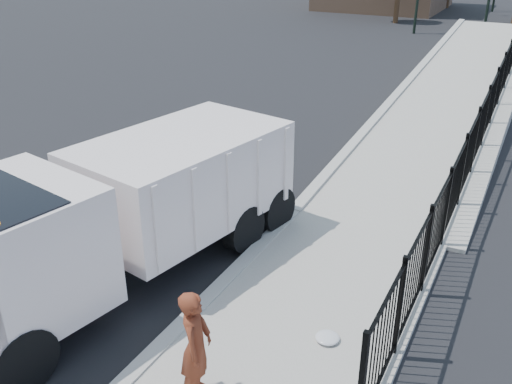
% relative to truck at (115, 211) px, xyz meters
% --- Properties ---
extents(ground, '(120.00, 120.00, 0.00)m').
position_rel_truck_xyz_m(ground, '(1.92, 0.26, -1.58)').
color(ground, black).
rests_on(ground, ground).
extents(curb, '(0.30, 12.00, 0.16)m').
position_rel_truck_xyz_m(curb, '(1.92, -1.74, -1.50)').
color(curb, '#ADAAA3').
rests_on(curb, ground).
extents(ramp, '(3.95, 24.06, 3.19)m').
position_rel_truck_xyz_m(ramp, '(4.05, 16.26, -1.58)').
color(ramp, '#9E998E').
rests_on(ramp, ground).
extents(iron_fence, '(0.10, 28.00, 1.80)m').
position_rel_truck_xyz_m(iron_fence, '(5.47, 12.26, -0.68)').
color(iron_fence, black).
rests_on(iron_fence, ground).
extents(truck, '(4.16, 8.57, 2.82)m').
position_rel_truck_xyz_m(truck, '(0.00, 0.00, 0.00)').
color(truck, black).
rests_on(truck, ground).
extents(worker, '(0.63, 0.77, 1.84)m').
position_rel_truck_xyz_m(worker, '(3.10, -2.03, -0.55)').
color(worker, maroon).
rests_on(worker, sidewalk).
extents(debris, '(0.42, 0.42, 0.11)m').
position_rel_truck_xyz_m(debris, '(4.39, 0.03, -1.41)').
color(debris, silver).
rests_on(debris, sidewalk).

